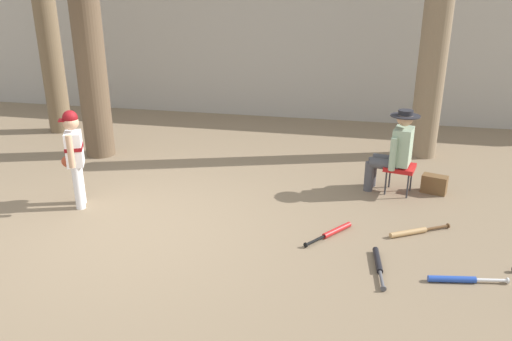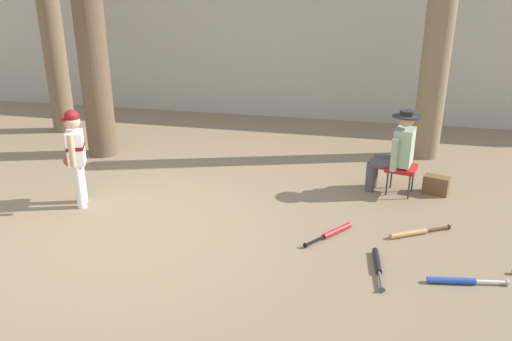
# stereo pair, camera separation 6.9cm
# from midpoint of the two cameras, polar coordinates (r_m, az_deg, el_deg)

# --- Properties ---
(ground_plane) EXTENTS (60.00, 60.00, 0.00)m
(ground_plane) POSITION_cam_midpoint_polar(r_m,az_deg,el_deg) (6.26, -13.68, -6.50)
(ground_plane) COLOR #7F6B51
(concrete_back_wall) EXTENTS (18.00, 0.36, 2.96)m
(concrete_back_wall) POSITION_cam_midpoint_polar(r_m,az_deg,el_deg) (11.35, -0.50, 13.85)
(concrete_back_wall) COLOR #ADA89E
(concrete_back_wall) RESTS_ON ground
(tree_behind_spectator) EXTENTS (0.74, 0.74, 4.14)m
(tree_behind_spectator) POSITION_cam_midpoint_polar(r_m,az_deg,el_deg) (8.78, 20.11, 12.17)
(tree_behind_spectator) COLOR #7F6B51
(tree_behind_spectator) RESTS_ON ground
(young_ballplayer) EXTENTS (0.48, 0.54, 1.31)m
(young_ballplayer) POSITION_cam_midpoint_polar(r_m,az_deg,el_deg) (6.88, -19.67, 2.02)
(young_ballplayer) COLOR white
(young_ballplayer) RESTS_ON ground
(folding_stool) EXTENTS (0.48, 0.48, 0.41)m
(folding_stool) POSITION_cam_midpoint_polar(r_m,az_deg,el_deg) (7.26, 16.54, 0.15)
(folding_stool) COLOR red
(folding_stool) RESTS_ON ground
(seated_spectator) EXTENTS (0.68, 0.54, 1.20)m
(seated_spectator) POSITION_cam_midpoint_polar(r_m,az_deg,el_deg) (7.19, 15.99, 2.34)
(seated_spectator) COLOR #47474C
(seated_spectator) RESTS_ON ground
(handbag_beside_stool) EXTENTS (0.38, 0.27, 0.26)m
(handbag_beside_stool) POSITION_cam_midpoint_polar(r_m,az_deg,el_deg) (7.49, 20.14, -1.58)
(handbag_beside_stool) COLOR brown
(handbag_beside_stool) RESTS_ON ground
(bat_black_composite) EXTENTS (0.13, 0.78, 0.07)m
(bat_black_composite) POSITION_cam_midpoint_polar(r_m,az_deg,el_deg) (5.47, 14.09, -10.32)
(bat_black_composite) COLOR black
(bat_black_composite) RESTS_ON ground
(bat_red_barrel) EXTENTS (0.51, 0.68, 0.07)m
(bat_red_barrel) POSITION_cam_midpoint_polar(r_m,az_deg,el_deg) (6.01, 9.19, -6.98)
(bat_red_barrel) COLOR red
(bat_red_barrel) RESTS_ON ground
(bat_wood_tan) EXTENTS (0.73, 0.48, 0.07)m
(bat_wood_tan) POSITION_cam_midpoint_polar(r_m,az_deg,el_deg) (6.22, 17.86, -6.78)
(bat_wood_tan) COLOR tan
(bat_wood_tan) RESTS_ON ground
(bat_blue_youth) EXTENTS (0.78, 0.19, 0.07)m
(bat_blue_youth) POSITION_cam_midpoint_polar(r_m,az_deg,el_deg) (5.44, 22.42, -11.58)
(bat_blue_youth) COLOR #2347AD
(bat_blue_youth) RESTS_ON ground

